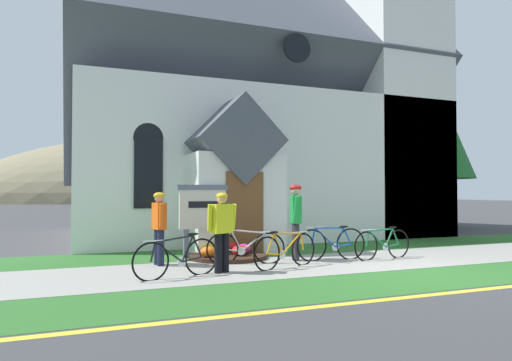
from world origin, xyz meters
The scene contains 18 objects.
ground centered at (0.00, 4.00, 0.00)m, with size 140.00×140.00×0.00m, color #3D3D3F.
sidewalk_slab centered at (-0.04, 1.75, 0.01)m, with size 32.00×2.72×0.01m, color #99968E.
grass_verge centered at (-0.04, -0.53, 0.00)m, with size 32.00×1.84×0.01m, color #2D6628.
church_lawn centered at (-0.04, 4.23, 0.00)m, with size 24.00×2.25×0.01m, color #2D6628.
curb_paint_stripe centered at (-0.04, -1.60, 0.00)m, with size 28.00×0.16×0.01m, color yellow.
church_building centered at (0.46, 9.58, 4.77)m, with size 13.28×11.03×14.20m.
church_sign centered at (-2.95, 3.76, 1.17)m, with size 2.28×0.24×1.76m.
flower_bed centered at (-2.96, 3.26, 0.10)m, with size 1.85×1.85×0.34m.
bicycle_white centered at (-0.79, 2.10, 0.39)m, with size 1.75×0.15×0.81m.
bicycle_orange centered at (-2.26, 1.51, 0.37)m, with size 1.69×0.63×0.81m.
bicycle_silver centered at (-4.59, 1.26, 0.37)m, with size 1.70×0.49×0.83m.
bicycle_black centered at (-2.86, 2.31, 0.37)m, with size 1.69×0.48×0.83m.
bicycle_green centered at (0.41, 1.79, 0.36)m, with size 1.71×0.24×0.78m.
cyclist_in_white_jersey centered at (-1.61, 2.34, 1.04)m, with size 0.34×0.71×1.76m.
cyclist_in_orange_jersey centered at (-3.68, 1.43, 0.91)m, with size 0.62×0.35×1.57m.
cyclist_in_blue_jersey centered at (-4.66, 2.80, 0.91)m, with size 0.28×0.71×1.58m.
roadside_conifer centered at (8.48, 8.92, 4.58)m, with size 3.64×3.64×7.01m.
distant_hill centered at (13.70, 72.44, 0.00)m, with size 74.08×38.52×22.55m, color #847A5B.
Camera 1 is at (-6.41, -7.21, 1.58)m, focal length 32.33 mm.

